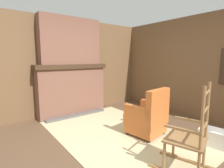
% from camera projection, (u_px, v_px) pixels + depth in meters
% --- Properties ---
extents(ground_plane, '(14.00, 14.00, 0.00)m').
position_uv_depth(ground_plane, '(126.00, 145.00, 3.02)').
color(ground_plane, brown).
extents(wood_panel_wall_left, '(0.06, 5.22, 2.52)m').
position_uv_depth(wood_panel_wall_left, '(68.00, 67.00, 4.68)').
color(wood_panel_wall_left, brown).
rests_on(wood_panel_wall_left, ground).
extents(wood_panel_wall_back, '(5.22, 0.09, 2.52)m').
position_uv_depth(wood_panel_wall_back, '(199.00, 68.00, 4.23)').
color(wood_panel_wall_back, brown).
rests_on(wood_panel_wall_back, ground).
extents(fireplace_hearth, '(0.55, 1.87, 1.34)m').
position_uv_depth(fireplace_hearth, '(72.00, 90.00, 4.60)').
color(fireplace_hearth, brown).
rests_on(fireplace_hearth, ground).
extents(chimney_breast, '(0.30, 1.56, 1.16)m').
position_uv_depth(chimney_breast, '(70.00, 41.00, 4.42)').
color(chimney_breast, brown).
rests_on(chimney_breast, fireplace_hearth).
extents(area_rug, '(3.29, 2.12, 0.01)m').
position_uv_depth(area_rug, '(118.00, 134.00, 3.45)').
color(area_rug, '#C6B789').
rests_on(area_rug, ground).
extents(armchair, '(0.70, 0.72, 0.93)m').
position_uv_depth(armchair, '(148.00, 118.00, 3.36)').
color(armchair, '#C6662D').
rests_on(armchair, ground).
extents(rocking_chair, '(0.89, 0.66, 1.18)m').
position_uv_depth(rocking_chair, '(189.00, 142.00, 2.26)').
color(rocking_chair, olive).
rests_on(rocking_chair, ground).
extents(firewood_stack, '(0.55, 0.49, 0.15)m').
position_uv_depth(firewood_stack, '(149.00, 108.00, 4.98)').
color(firewood_stack, brown).
rests_on(firewood_stack, ground).
extents(laundry_basket, '(0.51, 0.36, 0.28)m').
position_uv_depth(laundry_basket, '(215.00, 138.00, 2.97)').
color(laundry_basket, white).
rests_on(laundry_basket, ground).
extents(oil_lamp_vase, '(0.09, 0.09, 0.24)m').
position_uv_depth(oil_lamp_vase, '(50.00, 61.00, 4.20)').
color(oil_lamp_vase, '#99B29E').
rests_on(oil_lamp_vase, fireplace_hearth).
extents(storage_case, '(0.18, 0.26, 0.11)m').
position_uv_depth(storage_case, '(92.00, 62.00, 4.91)').
color(storage_case, gray).
rests_on(storage_case, fireplace_hearth).
extents(decorative_plate_on_mantel, '(0.07, 0.28, 0.28)m').
position_uv_depth(decorative_plate_on_mantel, '(72.00, 59.00, 4.56)').
color(decorative_plate_on_mantel, '#336093').
rests_on(decorative_plate_on_mantel, fireplace_hearth).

